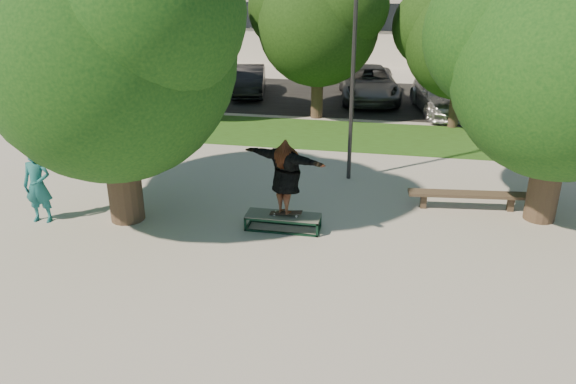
% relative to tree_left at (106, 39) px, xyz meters
% --- Properties ---
extents(ground, '(120.00, 120.00, 0.00)m').
position_rel_tree_left_xyz_m(ground, '(4.29, -1.09, -4.42)').
color(ground, '#A19D94').
rests_on(ground, ground).
extents(grass_strip, '(30.00, 4.00, 0.02)m').
position_rel_tree_left_xyz_m(grass_strip, '(5.29, 8.41, -4.41)').
color(grass_strip, '#264413').
rests_on(grass_strip, ground).
extents(asphalt_strip, '(40.00, 8.00, 0.01)m').
position_rel_tree_left_xyz_m(asphalt_strip, '(4.29, 14.91, -4.42)').
color(asphalt_strip, black).
rests_on(asphalt_strip, ground).
extents(tree_left, '(6.96, 5.95, 7.12)m').
position_rel_tree_left_xyz_m(tree_left, '(0.00, 0.00, 0.00)').
color(tree_left, '#38281E').
rests_on(tree_left, ground).
extents(tree_right, '(6.24, 5.33, 6.51)m').
position_rel_tree_left_xyz_m(tree_right, '(10.21, 1.99, -0.33)').
color(tree_right, '#38281E').
rests_on(tree_right, ground).
extents(bg_tree_left, '(5.28, 4.51, 5.77)m').
position_rel_tree_left_xyz_m(bg_tree_left, '(-2.28, 9.98, -0.69)').
color(bg_tree_left, '#38281E').
rests_on(bg_tree_left, ground).
extents(bg_tree_mid, '(5.76, 4.92, 6.24)m').
position_rel_tree_left_xyz_m(bg_tree_mid, '(3.22, 10.98, -0.41)').
color(bg_tree_mid, '#38281E').
rests_on(bg_tree_mid, ground).
extents(bg_tree_right, '(5.04, 4.31, 5.43)m').
position_rel_tree_left_xyz_m(bg_tree_right, '(8.73, 10.47, -0.93)').
color(bg_tree_right, '#38281E').
rests_on(bg_tree_right, ground).
extents(lamppost, '(0.25, 0.15, 6.11)m').
position_rel_tree_left_xyz_m(lamppost, '(5.29, 3.91, -1.27)').
color(lamppost, '#2D2D30').
rests_on(lamppost, ground).
extents(grind_box, '(1.80, 0.60, 0.38)m').
position_rel_tree_left_xyz_m(grind_box, '(4.06, 0.09, -4.23)').
color(grind_box, '#0F2F20').
rests_on(grind_box, ground).
extents(skater_rig, '(2.30, 1.48, 1.91)m').
position_rel_tree_left_xyz_m(skater_rig, '(4.13, 0.09, -3.06)').
color(skater_rig, white).
rests_on(skater_rig, grind_box).
extents(bystander, '(0.75, 0.53, 1.92)m').
position_rel_tree_left_xyz_m(bystander, '(-1.95, -0.59, -3.46)').
color(bystander, '#1A5F63').
rests_on(bystander, ground).
extents(bench, '(3.08, 0.72, 0.47)m').
position_rel_tree_left_xyz_m(bench, '(8.55, 2.18, -4.03)').
color(bench, '#46382A').
rests_on(bench, ground).
extents(car_silver_a, '(1.88, 4.45, 1.50)m').
position_rel_tree_left_xyz_m(car_silver_a, '(-3.66, 14.22, -3.67)').
color(car_silver_a, '#A0A0A4').
rests_on(car_silver_a, asphalt_strip).
extents(car_dark, '(2.30, 4.44, 1.39)m').
position_rel_tree_left_xyz_m(car_dark, '(-0.60, 14.60, -3.72)').
color(car_dark, black).
rests_on(car_dark, asphalt_strip).
extents(car_grey, '(3.37, 5.93, 1.56)m').
position_rel_tree_left_xyz_m(car_grey, '(5.21, 14.63, -3.64)').
color(car_grey, '#5E5F63').
rests_on(car_grey, asphalt_strip).
extents(car_silver_b, '(2.96, 5.32, 1.46)m').
position_rel_tree_left_xyz_m(car_silver_b, '(8.47, 12.81, -3.69)').
color(car_silver_b, '#B7B6BC').
rests_on(car_silver_b, asphalt_strip).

